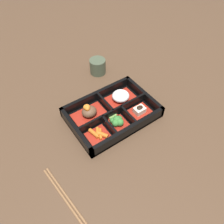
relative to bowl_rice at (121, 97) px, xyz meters
name	(u,v)px	position (x,y,z in m)	size (l,w,h in m)	color
ground_plane	(112,116)	(-0.07, -0.04, -0.03)	(3.00, 3.00, 0.00)	#4C3523
bento_base	(112,115)	(-0.07, -0.04, -0.02)	(0.33, 0.23, 0.01)	black
bento_rim	(112,113)	(-0.07, -0.05, 0.00)	(0.33, 0.23, 0.05)	black
bowl_stew	(89,112)	(-0.15, 0.00, 0.00)	(0.13, 0.09, 0.06)	maroon
bowl_rice	(121,97)	(0.00, 0.00, 0.00)	(0.13, 0.09, 0.04)	maroon
bowl_carrots	(98,135)	(-0.17, -0.10, -0.01)	(0.08, 0.07, 0.02)	maroon
bowl_greens	(117,122)	(-0.08, -0.10, 0.00)	(0.07, 0.07, 0.04)	maroon
bowl_tofu	(139,111)	(0.02, -0.10, -0.01)	(0.09, 0.07, 0.04)	maroon
bowl_pickles	(112,116)	(-0.08, -0.05, -0.01)	(0.04, 0.04, 0.01)	maroon
tea_cup	(98,66)	(0.03, 0.22, 0.01)	(0.07, 0.07, 0.07)	#424C38
chopsticks	(65,197)	(-0.37, -0.22, -0.02)	(0.04, 0.23, 0.01)	brown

